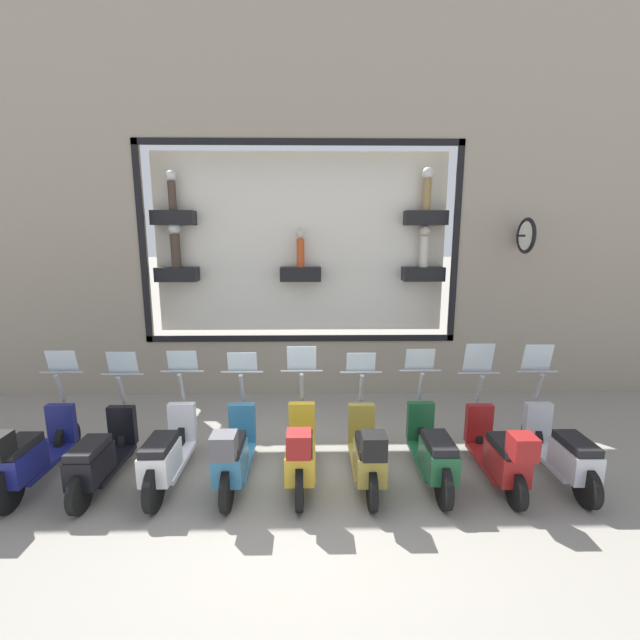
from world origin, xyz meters
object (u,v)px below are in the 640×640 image
(scooter_black_7, at_px, (101,455))
(scooter_red_1, at_px, (499,451))
(scooter_silver_0, at_px, (562,450))
(scooter_navy_8, at_px, (31,453))
(scooter_teal_5, at_px, (234,452))
(scooter_yellow_4, at_px, (301,451))
(scooter_white_6, at_px, (168,452))
(scooter_green_2, at_px, (432,450))
(scooter_olive_3, at_px, (367,452))

(scooter_black_7, bearing_deg, scooter_red_1, -90.72)
(scooter_silver_0, relative_size, scooter_navy_8, 0.99)
(scooter_silver_0, bearing_deg, scooter_black_7, 90.04)
(scooter_teal_5, bearing_deg, scooter_yellow_4, -89.59)
(scooter_silver_0, height_order, scooter_white_6, scooter_silver_0)
(scooter_white_6, distance_m, scooter_navy_8, 1.71)
(scooter_green_2, bearing_deg, scooter_white_6, 89.98)
(scooter_yellow_4, xyz_separation_m, scooter_navy_8, (-0.00, 3.42, -0.00))
(scooter_silver_0, xyz_separation_m, scooter_yellow_4, (-0.05, 3.42, 0.06))
(scooter_silver_0, bearing_deg, scooter_navy_8, 90.47)
(scooter_yellow_4, relative_size, scooter_black_7, 1.01)
(scooter_silver_0, distance_m, scooter_green_2, 1.71)
(scooter_green_2, xyz_separation_m, scooter_black_7, (-0.01, 4.27, -0.02))
(scooter_black_7, bearing_deg, scooter_navy_8, 93.48)
(scooter_olive_3, relative_size, scooter_teal_5, 1.00)
(scooter_green_2, height_order, scooter_yellow_4, scooter_yellow_4)
(scooter_white_6, height_order, scooter_black_7, scooter_white_6)
(scooter_olive_3, bearing_deg, scooter_navy_8, 89.88)
(scooter_black_7, relative_size, scooter_navy_8, 0.99)
(scooter_silver_0, distance_m, scooter_navy_8, 6.84)
(scooter_green_2, relative_size, scooter_black_7, 1.01)
(scooter_teal_5, height_order, scooter_black_7, scooter_black_7)
(scooter_teal_5, bearing_deg, scooter_navy_8, 89.91)
(scooter_red_1, xyz_separation_m, scooter_yellow_4, (0.01, 2.56, 0.03))
(scooter_silver_0, relative_size, scooter_red_1, 1.00)
(scooter_silver_0, relative_size, scooter_black_7, 1.00)
(scooter_yellow_4, xyz_separation_m, scooter_white_6, (0.06, 1.71, -0.04))
(scooter_red_1, xyz_separation_m, scooter_teal_5, (0.01, 3.42, 0.02))
(scooter_green_2, bearing_deg, scooter_yellow_4, 91.87)
(scooter_red_1, bearing_deg, scooter_white_6, 89.05)
(scooter_black_7, height_order, scooter_navy_8, scooter_navy_8)
(scooter_black_7, bearing_deg, scooter_white_6, -89.54)
(scooter_black_7, bearing_deg, scooter_green_2, -89.92)
(scooter_olive_3, xyz_separation_m, scooter_yellow_4, (0.01, 0.85, 0.02))
(scooter_white_6, distance_m, scooter_black_7, 0.85)
(scooter_green_2, bearing_deg, scooter_teal_5, 91.38)
(scooter_silver_0, xyz_separation_m, scooter_black_7, (-0.00, 5.98, -0.01))
(scooter_silver_0, xyz_separation_m, scooter_red_1, (-0.07, 0.85, 0.03))
(scooter_olive_3, bearing_deg, scooter_green_2, -85.54)
(scooter_red_1, xyz_separation_m, scooter_white_6, (0.07, 4.27, -0.01))
(scooter_olive_3, bearing_deg, scooter_yellow_4, 89.28)
(scooter_green_2, distance_m, scooter_olive_3, 0.86)
(scooter_silver_0, height_order, scooter_navy_8, scooter_silver_0)
(scooter_silver_0, relative_size, scooter_olive_3, 1.00)
(scooter_olive_3, height_order, scooter_black_7, scooter_black_7)
(scooter_white_6, bearing_deg, scooter_black_7, 90.46)
(scooter_silver_0, relative_size, scooter_green_2, 0.99)
(scooter_silver_0, bearing_deg, scooter_teal_5, 90.80)
(scooter_navy_8, bearing_deg, scooter_red_1, -90.12)
(scooter_silver_0, height_order, scooter_olive_3, scooter_silver_0)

